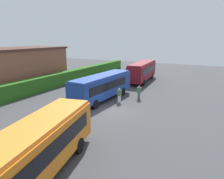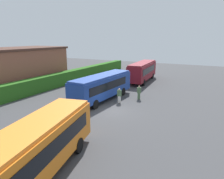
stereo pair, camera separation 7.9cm
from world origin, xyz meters
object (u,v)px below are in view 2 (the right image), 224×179
object	(u,v)px
person_center	(119,95)
person_right	(139,92)
traffic_cone	(82,85)
bus_orange	(32,150)
bus_blue	(103,86)
bus_maroon	(143,71)

from	to	relation	value
person_center	person_right	xyz separation A→B (m)	(2.36, -1.50, -0.02)
person_center	traffic_cone	bearing A→B (deg)	-123.48
bus_orange	bus_blue	distance (m)	14.61
bus_maroon	bus_blue	bearing A→B (deg)	173.55
bus_blue	traffic_cone	world-z (taller)	bus_blue
bus_orange	person_right	xyz separation A→B (m)	(16.37, 0.31, -0.88)
person_right	bus_blue	bearing A→B (deg)	-77.67
person_right	traffic_cone	world-z (taller)	person_right
bus_blue	person_right	world-z (taller)	bus_blue
bus_maroon	person_right	distance (m)	10.76
bus_blue	person_right	xyz separation A→B (m)	(2.33, -3.72, -0.89)
bus_blue	person_center	world-z (taller)	bus_blue
person_right	traffic_cone	bearing A→B (deg)	-121.18
bus_blue	traffic_cone	distance (m)	7.56
bus_maroon	traffic_cone	distance (m)	10.66
bus_maroon	person_right	xyz separation A→B (m)	(-10.23, -3.18, -0.99)
person_center	person_right	distance (m)	2.80
bus_blue	person_center	bearing A→B (deg)	-87.57
bus_maroon	traffic_cone	world-z (taller)	bus_maroon
person_center	person_right	world-z (taller)	person_center
bus_maroon	traffic_cone	size ratio (longest dim) A/B	16.89
bus_orange	bus_blue	bearing A→B (deg)	-176.24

